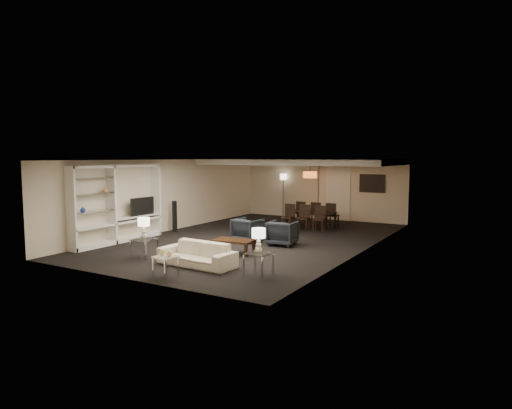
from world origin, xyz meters
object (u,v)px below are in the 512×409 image
at_px(dining_table, 311,220).
at_px(chair_nr, 319,219).
at_px(armchair_left, 248,230).
at_px(television, 140,206).
at_px(sofa, 197,254).
at_px(side_table_right, 259,264).
at_px(floor_speaker, 175,216).
at_px(chair_fl, 303,213).
at_px(chair_fr, 333,215).
at_px(chair_nm, 303,218).
at_px(floor_lamp, 283,195).
at_px(coffee_table, 234,247).
at_px(chair_fm, 318,214).
at_px(vase_amber, 105,190).
at_px(vase_blue, 83,209).
at_px(table_lamp_right, 259,241).
at_px(marble_table, 166,266).
at_px(table_lamp_left, 144,228).
at_px(pendant_light, 310,175).
at_px(armchair_right, 282,233).
at_px(chair_nl, 288,217).
at_px(side_table_left, 144,248).

distance_m(dining_table, chair_nr, 0.90).
distance_m(armchair_left, television, 3.55).
xyz_separation_m(sofa, side_table_right, (1.70, 0.00, -0.03)).
bearing_deg(floor_speaker, chair_nr, 31.50).
relative_size(chair_fl, chair_fr, 1.00).
relative_size(chair_nm, floor_lamp, 0.48).
bearing_deg(chair_nm, coffee_table, -97.77).
relative_size(floor_speaker, chair_fm, 1.19).
bearing_deg(vase_amber, vase_blue, -90.00).
bearing_deg(side_table_right, floor_speaker, 146.45).
distance_m(sofa, coffee_table, 1.60).
xyz_separation_m(sofa, table_lamp_right, (1.70, 0.00, 0.49)).
height_order(marble_table, television, television).
distance_m(coffee_table, table_lamp_left, 2.41).
bearing_deg(pendant_light, side_table_right, -74.76).
bearing_deg(table_lamp_left, armchair_left, 71.57).
height_order(armchair_right, chair_fr, chair_fr).
distance_m(side_table_right, chair_nr, 6.20).
xyz_separation_m(floor_speaker, chair_fl, (3.18, 3.76, -0.09)).
relative_size(sofa, chair_fm, 2.15).
xyz_separation_m(armchair_right, television, (-4.46, -1.22, 0.67)).
bearing_deg(floor_speaker, vase_amber, -89.94).
relative_size(pendant_light, table_lamp_left, 0.95).
xyz_separation_m(dining_table, chair_nl, (-0.60, -0.65, 0.15)).
xyz_separation_m(television, floor_lamp, (1.59, 6.91, -0.10)).
xyz_separation_m(chair_nm, chair_fl, (-0.60, 1.30, 0.00)).
distance_m(floor_speaker, chair_nm, 4.51).
bearing_deg(armchair_left, chair_nr, -107.99).
bearing_deg(television, chair_fm, -35.98).
distance_m(vase_amber, chair_nm, 6.75).
xyz_separation_m(armchair_right, chair_nl, (-1.20, 2.80, 0.09)).
distance_m(table_lamp_left, television, 3.01).
xyz_separation_m(armchair_left, dining_table, (0.60, 3.45, -0.06)).
bearing_deg(side_table_right, sofa, -180.00).
bearing_deg(chair_nm, floor_lamp, 120.36).
xyz_separation_m(television, floor_speaker, (0.08, 1.56, -0.50)).
distance_m(chair_nl, chair_fr, 1.77).
xyz_separation_m(side_table_left, chair_nl, (1.10, 6.10, 0.20)).
bearing_deg(coffee_table, side_table_right, -43.26).
bearing_deg(chair_fr, table_lamp_right, 100.15).
bearing_deg(television, table_lamp_right, -110.46).
bearing_deg(floor_lamp, television, -102.96).
bearing_deg(coffee_table, chair_nr, 82.43).
bearing_deg(armchair_left, side_table_right, 130.07).
height_order(armchair_left, marble_table, armchair_left).
bearing_deg(chair_nr, table_lamp_right, -87.64).
relative_size(vase_amber, dining_table, 0.09).
relative_size(side_table_left, television, 0.54).
distance_m(sofa, table_lamp_left, 1.77).
bearing_deg(coffee_table, vase_blue, -156.50).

